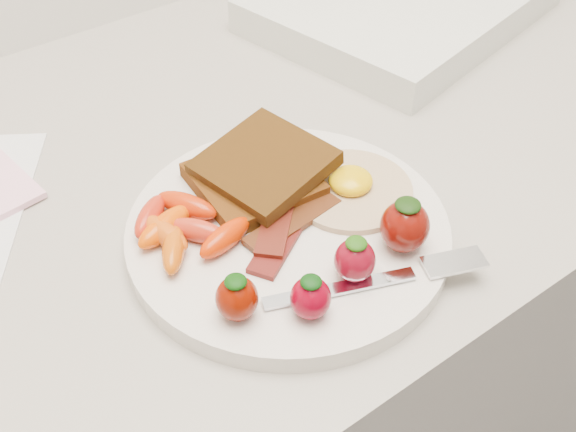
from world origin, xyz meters
TOP-DOWN VIEW (x-y plane):
  - counter at (0.00, 1.70)m, footprint 2.00×0.60m
  - plate at (-0.02, 1.57)m, footprint 0.27×0.27m
  - toast_lower at (-0.02, 1.62)m, footprint 0.10×0.10m
  - toast_upper at (-0.01, 1.62)m, footprint 0.12×0.11m
  - fried_egg at (0.05, 1.57)m, footprint 0.12×0.12m
  - bacon_strips at (-0.03, 1.56)m, footprint 0.11×0.09m
  - baby_carrots at (-0.10, 1.61)m, footprint 0.09×0.10m
  - strawberries at (-0.02, 1.49)m, footprint 0.18×0.06m
  - fork at (0.01, 1.47)m, footprint 0.17×0.08m
  - appliance at (0.32, 1.80)m, footprint 0.38×0.33m

SIDE VIEW (x-z plane):
  - counter at x=0.00m, z-range 0.00..0.90m
  - plate at x=-0.02m, z-range 0.90..0.92m
  - appliance at x=0.32m, z-range 0.90..0.94m
  - fork at x=0.01m, z-range 0.92..0.92m
  - bacon_strips at x=-0.03m, z-range 0.92..0.93m
  - fried_egg at x=0.05m, z-range 0.91..0.93m
  - toast_lower at x=-0.02m, z-range 0.92..0.93m
  - baby_carrots at x=-0.10m, z-range 0.92..0.94m
  - strawberries at x=-0.02m, z-range 0.91..0.96m
  - toast_upper at x=-0.01m, z-range 0.93..0.95m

